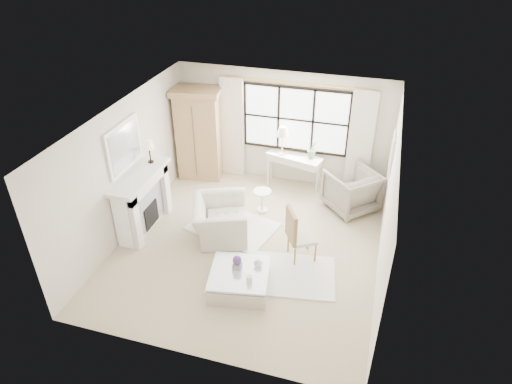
% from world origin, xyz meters
% --- Properties ---
extents(floor, '(5.50, 5.50, 0.00)m').
position_xyz_m(floor, '(0.00, 0.00, 0.00)').
color(floor, '#C6B593').
rests_on(floor, ground).
extents(ceiling, '(5.50, 5.50, 0.00)m').
position_xyz_m(ceiling, '(0.00, 0.00, 2.70)').
color(ceiling, silver).
rests_on(ceiling, ground).
extents(wall_back, '(5.00, 0.00, 5.00)m').
position_xyz_m(wall_back, '(0.00, 2.75, 1.35)').
color(wall_back, beige).
rests_on(wall_back, ground).
extents(wall_front, '(5.00, 0.00, 5.00)m').
position_xyz_m(wall_front, '(0.00, -2.75, 1.35)').
color(wall_front, beige).
rests_on(wall_front, ground).
extents(wall_left, '(0.00, 5.50, 5.50)m').
position_xyz_m(wall_left, '(-2.50, 0.00, 1.35)').
color(wall_left, beige).
rests_on(wall_left, ground).
extents(wall_right, '(0.00, 5.50, 5.50)m').
position_xyz_m(wall_right, '(2.50, 0.00, 1.35)').
color(wall_right, white).
rests_on(wall_right, ground).
extents(window_pane, '(2.40, 0.02, 1.50)m').
position_xyz_m(window_pane, '(0.30, 2.73, 1.60)').
color(window_pane, silver).
rests_on(window_pane, wall_back).
extents(window_frame, '(2.50, 0.04, 1.50)m').
position_xyz_m(window_frame, '(0.30, 2.72, 1.60)').
color(window_frame, black).
rests_on(window_frame, wall_back).
extents(curtain_rod, '(3.30, 0.04, 0.04)m').
position_xyz_m(curtain_rod, '(0.30, 2.67, 2.47)').
color(curtain_rod, gold).
rests_on(curtain_rod, wall_back).
extents(curtain_left, '(0.55, 0.10, 2.47)m').
position_xyz_m(curtain_left, '(-1.20, 2.65, 1.24)').
color(curtain_left, silver).
rests_on(curtain_left, ground).
extents(curtain_right, '(0.55, 0.10, 2.47)m').
position_xyz_m(curtain_right, '(1.80, 2.65, 1.24)').
color(curtain_right, silver).
rests_on(curtain_right, ground).
extents(fireplace, '(0.58, 1.66, 1.26)m').
position_xyz_m(fireplace, '(-2.27, 0.00, 0.65)').
color(fireplace, white).
rests_on(fireplace, ground).
extents(mirror_frame, '(0.05, 1.15, 0.95)m').
position_xyz_m(mirror_frame, '(-2.47, 0.00, 1.84)').
color(mirror_frame, white).
rests_on(mirror_frame, wall_left).
extents(mirror_glass, '(0.02, 1.00, 0.80)m').
position_xyz_m(mirror_glass, '(-2.44, 0.00, 1.84)').
color(mirror_glass, silver).
rests_on(mirror_glass, wall_left).
extents(art_frame, '(0.04, 0.62, 0.82)m').
position_xyz_m(art_frame, '(2.47, 1.70, 1.55)').
color(art_frame, silver).
rests_on(art_frame, wall_right).
extents(art_canvas, '(0.01, 0.52, 0.72)m').
position_xyz_m(art_canvas, '(2.45, 1.70, 1.55)').
color(art_canvas, beige).
rests_on(art_canvas, wall_right).
extents(mantel_lamp, '(0.22, 0.22, 0.51)m').
position_xyz_m(mantel_lamp, '(-2.25, 0.52, 1.65)').
color(mantel_lamp, black).
rests_on(mantel_lamp, fireplace).
extents(armoire, '(1.21, 0.85, 2.24)m').
position_xyz_m(armoire, '(-1.94, 2.34, 1.14)').
color(armoire, tan).
rests_on(armoire, floor).
extents(console_table, '(1.37, 0.75, 0.80)m').
position_xyz_m(console_table, '(0.36, 2.50, 0.40)').
color(console_table, silver).
rests_on(console_table, floor).
extents(console_lamp, '(0.28, 0.28, 0.69)m').
position_xyz_m(console_lamp, '(0.06, 2.50, 1.36)').
color(console_lamp, '#B48A3E').
rests_on(console_lamp, console_table).
extents(orchid_plant, '(0.31, 0.30, 0.44)m').
position_xyz_m(orchid_plant, '(0.77, 2.50, 1.02)').
color(orchid_plant, '#617D53').
rests_on(orchid_plant, console_table).
extents(side_table, '(0.40, 0.40, 0.51)m').
position_xyz_m(side_table, '(-0.07, 1.25, 0.33)').
color(side_table, white).
rests_on(side_table, floor).
extents(rug_left, '(1.94, 1.58, 0.03)m').
position_xyz_m(rug_left, '(-0.49, 0.49, 0.01)').
color(rug_left, white).
rests_on(rug_left, floor).
extents(rug_right, '(1.72, 1.39, 0.03)m').
position_xyz_m(rug_right, '(1.02, -0.62, 0.01)').
color(rug_right, white).
rests_on(rug_right, floor).
extents(club_armchair, '(1.39, 1.48, 0.77)m').
position_xyz_m(club_armchair, '(-0.64, 0.15, 0.39)').
color(club_armchair, beige).
rests_on(club_armchair, floor).
extents(wingback_chair, '(1.41, 1.41, 0.92)m').
position_xyz_m(wingback_chair, '(1.77, 1.89, 0.46)').
color(wingback_chair, gray).
rests_on(wingback_chair, floor).
extents(french_chair, '(0.66, 0.66, 1.08)m').
position_xyz_m(french_chair, '(1.05, -0.07, 0.31)').
color(french_chair, '#9C7641').
rests_on(french_chair, floor).
extents(coffee_table, '(1.16, 1.16, 0.38)m').
position_xyz_m(coffee_table, '(0.20, -1.19, 0.18)').
color(coffee_table, silver).
rests_on(coffee_table, floor).
extents(planter_box, '(0.15, 0.15, 0.11)m').
position_xyz_m(planter_box, '(0.14, -1.12, 0.43)').
color(planter_box, gray).
rests_on(planter_box, coffee_table).
extents(planter_flowers, '(0.16, 0.16, 0.16)m').
position_xyz_m(planter_flowers, '(0.14, -1.12, 0.57)').
color(planter_flowers, '#532D72').
rests_on(planter_flowers, planter_box).
extents(pillar_candle, '(0.10, 0.10, 0.12)m').
position_xyz_m(pillar_candle, '(0.44, -1.38, 0.44)').
color(pillar_candle, beige).
rests_on(pillar_candle, coffee_table).
extents(coffee_vase, '(0.15, 0.15, 0.16)m').
position_xyz_m(coffee_vase, '(0.48, -0.97, 0.46)').
color(coffee_vase, silver).
rests_on(coffee_vase, coffee_table).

